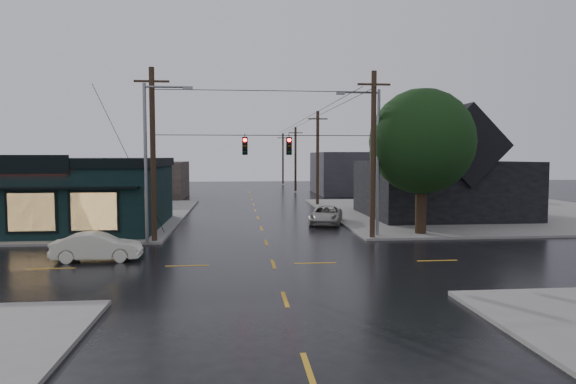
{
  "coord_description": "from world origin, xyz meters",
  "views": [
    {
      "loc": [
        -1.65,
        -23.79,
        5.07
      ],
      "look_at": [
        1.1,
        4.02,
        3.12
      ],
      "focal_mm": 32.0,
      "sensor_mm": 36.0,
      "label": 1
    }
  ],
  "objects": [
    {
      "name": "ground_plane",
      "position": [
        0.0,
        0.0,
        0.0
      ],
      "size": [
        160.0,
        160.0,
        0.0
      ],
      "primitive_type": "plane",
      "color": "black"
    },
    {
      "name": "streetlight_ne",
      "position": [
        7.0,
        7.2,
        0.0
      ],
      "size": [
        5.4,
        0.3,
        9.15
      ],
      "primitive_type": null,
      "color": "slate",
      "rests_on": "ground"
    },
    {
      "name": "utility_pole_far_a",
      "position": [
        6.5,
        28.0,
        0.0
      ],
      "size": [
        2.0,
        0.32,
        9.65
      ],
      "primitive_type": null,
      "color": "black",
      "rests_on": "ground"
    },
    {
      "name": "span_signal_assembly",
      "position": [
        0.1,
        6.5,
        5.7
      ],
      "size": [
        13.0,
        0.48,
        1.23
      ],
      "color": "black",
      "rests_on": "ground"
    },
    {
      "name": "sidewalk_nw",
      "position": [
        -20.0,
        20.0,
        0.07
      ],
      "size": [
        28.0,
        28.0,
        0.15
      ],
      "primitive_type": "cube",
      "color": "gray",
      "rests_on": "ground"
    },
    {
      "name": "utility_pole_nw",
      "position": [
        -6.5,
        6.5,
        0.0
      ],
      "size": [
        2.0,
        0.32,
        10.15
      ],
      "primitive_type": null,
      "color": "black",
      "rests_on": "ground"
    },
    {
      "name": "pizza_shop",
      "position": [
        -15.0,
        12.94,
        2.56
      ],
      "size": [
        16.3,
        12.34,
        4.9
      ],
      "color": "black",
      "rests_on": "ground"
    },
    {
      "name": "sedan_cream",
      "position": [
        -8.45,
        1.6,
        0.69
      ],
      "size": [
        4.22,
        1.62,
        1.37
      ],
      "primitive_type": "imported",
      "rotation": [
        0.0,
        0.0,
        1.61
      ],
      "color": "silver",
      "rests_on": "ground"
    },
    {
      "name": "utility_pole_far_c",
      "position": [
        6.5,
        68.0,
        0.0
      ],
      "size": [
        2.0,
        0.32,
        9.15
      ],
      "primitive_type": null,
      "color": "black",
      "rests_on": "ground"
    },
    {
      "name": "bg_building_west",
      "position": [
        -14.0,
        40.0,
        2.2
      ],
      "size": [
        12.0,
        10.0,
        4.4
      ],
      "primitive_type": "cube",
      "color": "#372B28",
      "rests_on": "ground"
    },
    {
      "name": "utility_pole_far_b",
      "position": [
        6.5,
        48.0,
        0.0
      ],
      "size": [
        2.0,
        0.32,
        9.15
      ],
      "primitive_type": null,
      "color": "black",
      "rests_on": "ground"
    },
    {
      "name": "utility_pole_ne",
      "position": [
        6.5,
        6.5,
        0.0
      ],
      "size": [
        2.0,
        0.32,
        10.15
      ],
      "primitive_type": null,
      "color": "black",
      "rests_on": "ground"
    },
    {
      "name": "bg_building_east",
      "position": [
        16.0,
        45.0,
        2.8
      ],
      "size": [
        14.0,
        12.0,
        5.6
      ],
      "primitive_type": "cube",
      "color": "#2A292F",
      "rests_on": "ground"
    },
    {
      "name": "streetlight_nw",
      "position": [
        -6.8,
        5.8,
        0.0
      ],
      "size": [
        5.4,
        0.3,
        9.15
      ],
      "primitive_type": null,
      "color": "slate",
      "rests_on": "ground"
    },
    {
      "name": "corner_tree",
      "position": [
        10.01,
        7.8,
        5.98
      ],
      "size": [
        6.69,
        6.69,
        9.2
      ],
      "color": "black",
      "rests_on": "ground"
    },
    {
      "name": "suv_silver",
      "position": [
        4.93,
        13.87,
        0.67
      ],
      "size": [
        3.4,
        5.21,
        1.33
      ],
      "primitive_type": "imported",
      "rotation": [
        0.0,
        0.0,
        -0.27
      ],
      "color": "#AEA9A0",
      "rests_on": "ground"
    },
    {
      "name": "ne_building",
      "position": [
        15.0,
        17.0,
        4.47
      ],
      "size": [
        12.6,
        11.6,
        8.75
      ],
      "color": "black",
      "rests_on": "ground"
    },
    {
      "name": "sidewalk_ne",
      "position": [
        20.0,
        20.0,
        0.07
      ],
      "size": [
        28.0,
        28.0,
        0.15
      ],
      "primitive_type": "cube",
      "color": "gray",
      "rests_on": "ground"
    }
  ]
}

